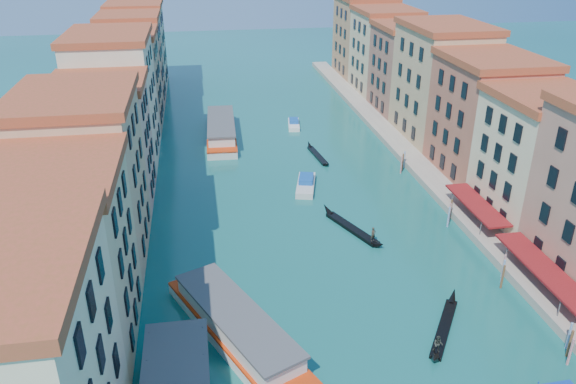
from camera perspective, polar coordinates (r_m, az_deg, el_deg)
name	(u,v)px	position (r m, az deg, el deg)	size (l,w,h in m)	color
left_bank_palazzos	(111,114)	(90.91, -17.51, 7.55)	(12.80, 128.40, 21.00)	beige
right_bank_palazzos	(455,97)	(99.79, 16.57, 9.22)	(12.80, 128.40, 21.00)	#AA3D33
quay	(404,151)	(99.52, 11.74, 4.08)	(4.00, 140.00, 1.00)	gray
restaurant_awnings	(547,272)	(65.22, 24.85, -7.38)	(3.20, 44.55, 3.12)	maroon
mooring_poles_right	(491,259)	(68.63, 19.89, -6.42)	(1.44, 54.24, 3.20)	#55381D
vaporetto_near	(237,327)	(54.78, -5.25, -13.50)	(13.25, 21.27, 3.15)	white
vaporetto_far	(221,130)	(105.79, -6.80, 6.31)	(6.10, 22.98, 3.39)	silver
gondola_fore	(352,227)	(73.30, 6.52, -3.59)	(5.95, 12.26, 2.58)	black
gondola_right	(444,328)	(57.99, 15.56, -13.15)	(7.44, 10.69, 2.43)	black
gondola_far	(317,155)	(96.58, 2.99, 3.81)	(2.13, 11.09, 1.57)	black
motorboat_mid	(306,184)	(84.56, 1.83, 0.84)	(4.46, 8.42, 1.67)	silver
motorboat_far	(294,124)	(111.50, 0.59, 6.95)	(3.03, 6.94, 1.39)	white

